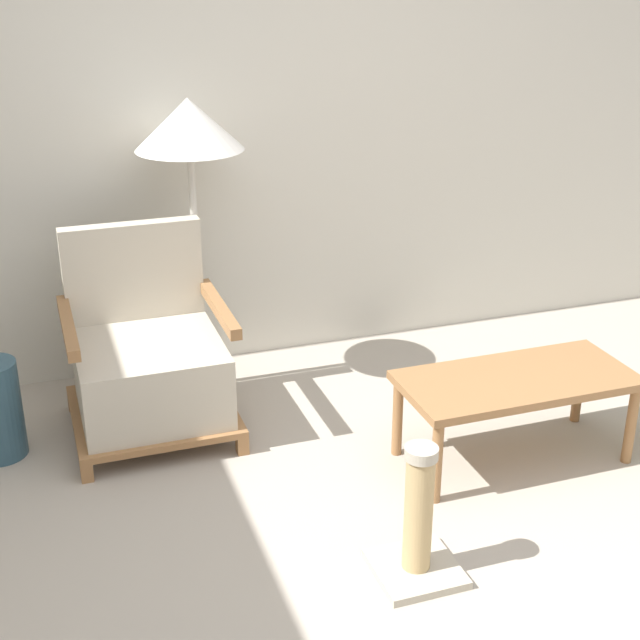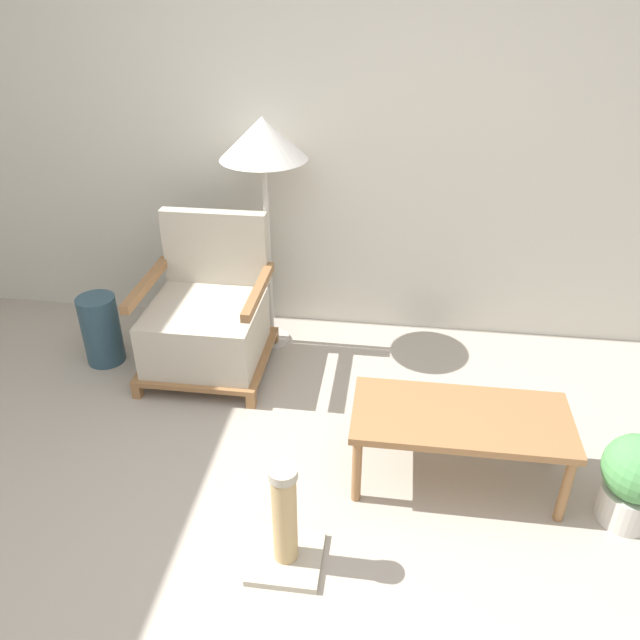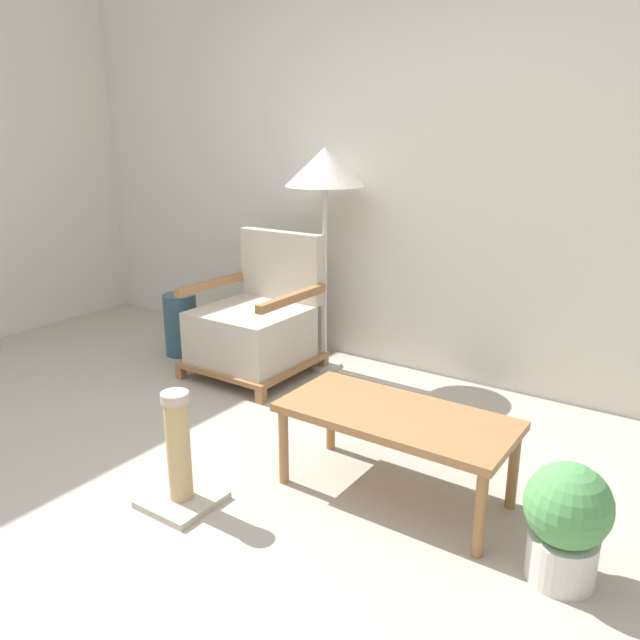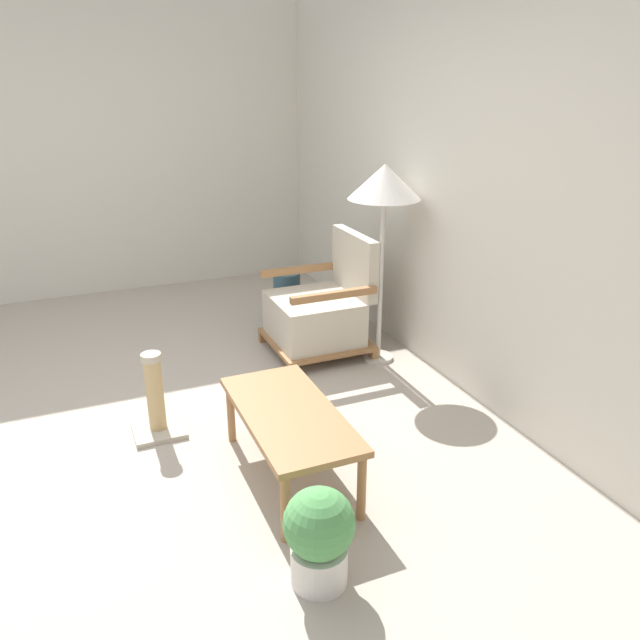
{
  "view_description": "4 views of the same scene",
  "coord_description": "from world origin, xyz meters",
  "px_view_note": "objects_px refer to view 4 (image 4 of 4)",
  "views": [
    {
      "loc": [
        -1.15,
        -2.08,
        2.02
      ],
      "look_at": [
        -0.01,
        1.23,
        0.55
      ],
      "focal_mm": 50.0,
      "sensor_mm": 36.0,
      "label": 1
    },
    {
      "loc": [
        0.36,
        -1.48,
        2.16
      ],
      "look_at": [
        -0.01,
        1.23,
        0.55
      ],
      "focal_mm": 35.0,
      "sensor_mm": 36.0,
      "label": 2
    },
    {
      "loc": [
        1.76,
        -1.37,
        1.51
      ],
      "look_at": [
        -0.01,
        1.23,
        0.55
      ],
      "focal_mm": 35.0,
      "sensor_mm": 36.0,
      "label": 3
    },
    {
      "loc": [
        3.28,
        -0.17,
        1.96
      ],
      "look_at": [
        -0.01,
        1.23,
        0.55
      ],
      "focal_mm": 35.0,
      "sensor_mm": 36.0,
      "label": 4
    }
  ],
  "objects_px": {
    "armchair": "(320,312)",
    "scratching_post": "(156,404)",
    "potted_plant": "(319,535)",
    "coffee_table": "(289,419)",
    "vase": "(287,297)",
    "floor_lamp": "(384,188)"
  },
  "relations": [
    {
      "from": "armchair",
      "to": "floor_lamp",
      "type": "bearing_deg",
      "value": 48.24
    },
    {
      "from": "coffee_table",
      "to": "vase",
      "type": "distance_m",
      "value": 2.19
    },
    {
      "from": "vase",
      "to": "armchair",
      "type": "bearing_deg",
      "value": 1.73
    },
    {
      "from": "floor_lamp",
      "to": "vase",
      "type": "xyz_separation_m",
      "value": [
        -0.96,
        -0.36,
        -1.04
      ]
    },
    {
      "from": "armchair",
      "to": "coffee_table",
      "type": "distance_m",
      "value": 1.6
    },
    {
      "from": "potted_plant",
      "to": "coffee_table",
      "type": "bearing_deg",
      "value": 168.82
    },
    {
      "from": "armchair",
      "to": "potted_plant",
      "type": "distance_m",
      "value": 2.32
    },
    {
      "from": "armchair",
      "to": "coffee_table",
      "type": "xyz_separation_m",
      "value": [
        1.4,
        -0.76,
        0.02
      ]
    },
    {
      "from": "coffee_table",
      "to": "scratching_post",
      "type": "relative_size",
      "value": 1.94
    },
    {
      "from": "coffee_table",
      "to": "armchair",
      "type": "bearing_deg",
      "value": 151.56
    },
    {
      "from": "vase",
      "to": "scratching_post",
      "type": "bearing_deg",
      "value": -43.81
    },
    {
      "from": "potted_plant",
      "to": "scratching_post",
      "type": "xyz_separation_m",
      "value": [
        -1.43,
        -0.42,
        -0.05
      ]
    },
    {
      "from": "armchair",
      "to": "coffee_table",
      "type": "bearing_deg",
      "value": -28.44
    },
    {
      "from": "armchair",
      "to": "scratching_post",
      "type": "distance_m",
      "value": 1.5
    },
    {
      "from": "floor_lamp",
      "to": "coffee_table",
      "type": "relative_size",
      "value": 1.44
    },
    {
      "from": "vase",
      "to": "scratching_post",
      "type": "xyz_separation_m",
      "value": [
        1.36,
        -1.3,
        -0.03
      ]
    },
    {
      "from": "vase",
      "to": "potted_plant",
      "type": "bearing_deg",
      "value": -17.57
    },
    {
      "from": "floor_lamp",
      "to": "vase",
      "type": "distance_m",
      "value": 1.46
    },
    {
      "from": "floor_lamp",
      "to": "vase",
      "type": "relative_size",
      "value": 3.27
    },
    {
      "from": "coffee_table",
      "to": "scratching_post",
      "type": "height_order",
      "value": "scratching_post"
    },
    {
      "from": "floor_lamp",
      "to": "potted_plant",
      "type": "relative_size",
      "value": 3.2
    },
    {
      "from": "armchair",
      "to": "scratching_post",
      "type": "bearing_deg",
      "value": -62.13
    }
  ]
}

